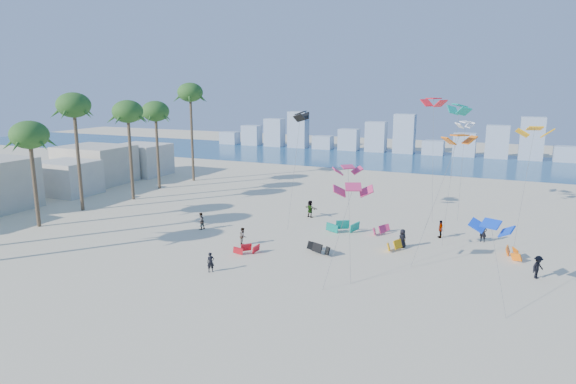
% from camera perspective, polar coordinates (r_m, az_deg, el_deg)
% --- Properties ---
extents(ground, '(220.00, 220.00, 0.00)m').
position_cam_1_polar(ground, '(37.02, -14.66, -11.27)').
color(ground, beige).
rests_on(ground, ground).
extents(ocean, '(220.00, 220.00, 0.00)m').
position_cam_1_polar(ocean, '(101.72, 11.25, 3.76)').
color(ocean, navy).
rests_on(ocean, ground).
extents(kitesurfer_near, '(0.68, 0.68, 1.59)m').
position_cam_1_polar(kitesurfer_near, '(40.01, -8.86, -7.97)').
color(kitesurfer_near, black).
rests_on(kitesurfer_near, ground).
extents(kitesurfer_mid, '(0.90, 0.98, 1.64)m').
position_cam_1_polar(kitesurfer_mid, '(46.17, -5.18, -5.08)').
color(kitesurfer_mid, gray).
rests_on(kitesurfer_mid, ground).
extents(kitesurfers_far, '(31.97, 11.09, 1.91)m').
position_cam_1_polar(kitesurfers_far, '(48.73, 9.47, -4.17)').
color(kitesurfers_far, black).
rests_on(kitesurfers_far, ground).
extents(grounded_kites, '(23.85, 12.99, 1.09)m').
position_cam_1_polar(grounded_kites, '(47.05, 8.56, -5.31)').
color(grounded_kites, red).
rests_on(grounded_kites, ground).
extents(flying_kites, '(24.84, 28.52, 13.62)m').
position_cam_1_polar(flying_kites, '(47.93, 15.34, 7.02)').
color(flying_kites, '#D32F66').
rests_on(flying_kites, ground).
extents(palm_row, '(6.93, 44.80, 14.83)m').
position_cam_1_polar(palm_row, '(61.07, -22.31, 8.34)').
color(palm_row, brown).
rests_on(palm_row, ground).
extents(beachfront_buildings, '(11.50, 43.00, 6.00)m').
position_cam_1_polar(beachfront_buildings, '(73.63, -25.47, 1.76)').
color(beachfront_buildings, beige).
rests_on(beachfront_buildings, ground).
extents(distant_skyline, '(85.00, 3.00, 8.40)m').
position_cam_1_polar(distant_skyline, '(111.29, 11.85, 6.04)').
color(distant_skyline, '#9EADBF').
rests_on(distant_skyline, ground).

